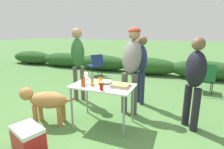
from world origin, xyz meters
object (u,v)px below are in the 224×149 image
at_px(hot_sauce_bottle, 83,81).
at_px(standing_person_in_olive_jacket, 195,76).
at_px(mustard_bottle, 100,81).
at_px(beer_bottle, 83,80).
at_px(food_tray, 121,86).
at_px(standing_person_with_beanie, 142,63).
at_px(standing_person_in_red_jacket, 132,60).
at_px(dog, 45,101).
at_px(camp_chair_green_behind_table, 96,64).
at_px(spice_jar, 92,81).
at_px(standing_person_in_navy_coat, 78,57).
at_px(paper_cup_stack, 86,76).
at_px(camp_chair_near_hedge, 205,77).
at_px(plate_stack, 92,83).
at_px(cooler_box, 28,138).
at_px(ketchup_bottle, 101,86).
at_px(folding_table, 103,89).
at_px(mixing_bowl, 106,82).

xyz_separation_m(hot_sauce_bottle, standing_person_in_olive_jacket, (1.77, 0.65, 0.10)).
bearing_deg(mustard_bottle, beer_bottle, -157.81).
xyz_separation_m(food_tray, standing_person_with_beanie, (0.09, 1.15, 0.20)).
height_order(hot_sauce_bottle, standing_person_in_red_jacket, standing_person_in_red_jacket).
bearing_deg(dog, camp_chair_green_behind_table, -5.05).
bearing_deg(spice_jar, standing_person_in_navy_coat, 133.37).
distance_m(paper_cup_stack, standing_person_in_navy_coat, 0.91).
distance_m(standing_person_with_beanie, camp_chair_near_hedge, 2.04).
relative_size(spice_jar, standing_person_in_navy_coat, 0.10).
height_order(hot_sauce_bottle, standing_person_with_beanie, standing_person_with_beanie).
height_order(plate_stack, hot_sauce_bottle, hot_sauce_bottle).
bearing_deg(standing_person_in_red_jacket, camp_chair_green_behind_table, 130.78).
distance_m(mustard_bottle, standing_person_with_beanie, 1.28).
bearing_deg(spice_jar, standing_person_in_olive_jacket, 19.11).
relative_size(camp_chair_green_behind_table, cooler_box, 1.49).
bearing_deg(standing_person_in_navy_coat, cooler_box, -105.70).
height_order(plate_stack, dog, plate_stack).
xyz_separation_m(mustard_bottle, ketchup_bottle, (0.14, -0.24, 0.00)).
height_order(standing_person_with_beanie, standing_person_in_olive_jacket, standing_person_in_olive_jacket).
bearing_deg(folding_table, food_tray, 3.93).
bearing_deg(hot_sauce_bottle, mixing_bowl, 49.01).
relative_size(mustard_bottle, cooler_box, 0.29).
height_order(ketchup_bottle, camp_chair_green_behind_table, ketchup_bottle).
bearing_deg(spice_jar, standing_person_in_red_jacket, 59.83).
bearing_deg(standing_person_in_red_jacket, beer_bottle, -128.44).
xyz_separation_m(plate_stack, dog, (-0.76, -0.40, -0.31)).
relative_size(paper_cup_stack, standing_person_with_beanie, 0.10).
height_order(beer_bottle, dog, beer_bottle).
height_order(standing_person_with_beanie, camp_chair_near_hedge, standing_person_with_beanie).
bearing_deg(paper_cup_stack, ketchup_bottle, -38.74).
bearing_deg(hot_sauce_bottle, paper_cup_stack, 111.91).
relative_size(spice_jar, hot_sauce_bottle, 0.87).
height_order(paper_cup_stack, standing_person_in_olive_jacket, standing_person_in_olive_jacket).
bearing_deg(standing_person_with_beanie, cooler_box, -70.05).
xyz_separation_m(hot_sauce_bottle, camp_chair_near_hedge, (2.16, 2.73, -0.37)).
xyz_separation_m(food_tray, plate_stack, (-0.55, -0.01, -0.01)).
bearing_deg(standing_person_in_olive_jacket, mixing_bowl, -116.00).
relative_size(ketchup_bottle, camp_chair_green_behind_table, 0.20).
height_order(folding_table, cooler_box, folding_table).
relative_size(standing_person_in_olive_jacket, dog, 1.48).
xyz_separation_m(mixing_bowl, hot_sauce_bottle, (-0.29, -0.34, 0.06)).
distance_m(ketchup_bottle, camp_chair_near_hedge, 3.31).
distance_m(folding_table, hot_sauce_bottle, 0.39).
bearing_deg(standing_person_in_olive_jacket, standing_person_in_navy_coat, -136.36).
bearing_deg(standing_person_in_navy_coat, folding_table, -64.01).
bearing_deg(ketchup_bottle, camp_chair_green_behind_table, 118.83).
bearing_deg(hot_sauce_bottle, camp_chair_green_behind_table, 113.89).
relative_size(standing_person_with_beanie, camp_chair_green_behind_table, 1.89).
bearing_deg(folding_table, standing_person_in_red_jacket, 64.70).
relative_size(beer_bottle, camp_chair_green_behind_table, 0.22).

